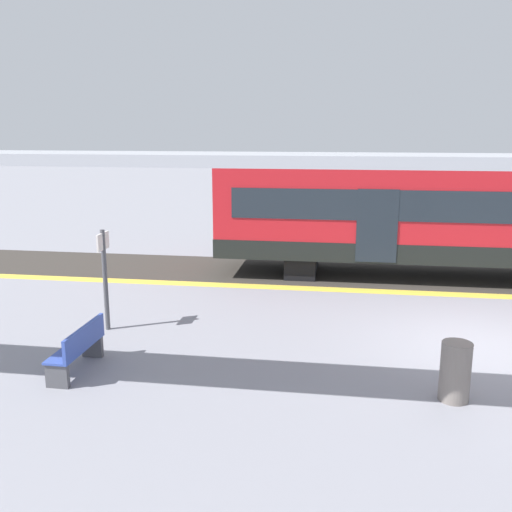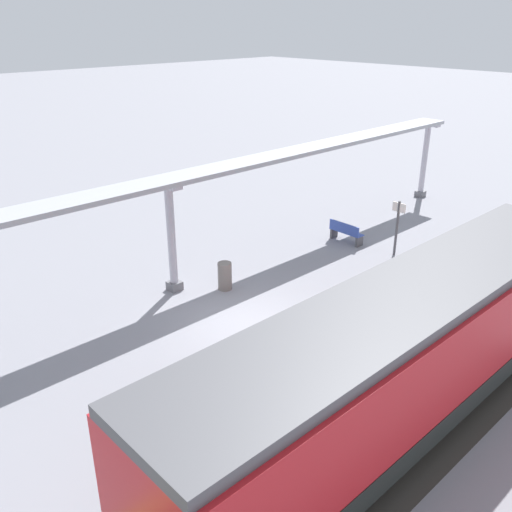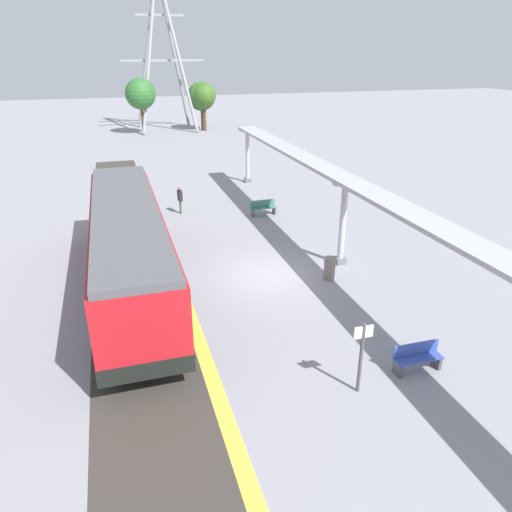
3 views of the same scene
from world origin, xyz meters
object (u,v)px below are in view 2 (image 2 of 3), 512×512
Objects in this scene: train_near_carriage at (409,353)px; platform_info_sign at (397,223)px; trash_bin at (225,276)px; bench_mid_platform at (346,232)px; canopy_pillar_second at (171,238)px; canopy_pillar_nearest at (424,160)px.

train_near_carriage is 9.97m from platform_info_sign.
trash_bin is at bearing -9.91° from train_near_carriage.
train_near_carriage is 9.08× the size of bench_mid_platform.
platform_info_sign is (-3.42, -8.11, -0.59)m from canopy_pillar_second.
canopy_pillar_second is at bearing 90.00° from canopy_pillar_nearest.
trash_bin reaches higher than bench_mid_platform.
train_near_carriage is 11.12m from bench_mid_platform.
canopy_pillar_nearest is at bearing -85.44° from trash_bin.
canopy_pillar_second is (9.08, -0.08, 0.08)m from train_near_carriage.
platform_info_sign is (5.65, -8.20, -0.50)m from train_near_carriage.
canopy_pillar_nearest is 15.60m from canopy_pillar_second.
trash_bin is at bearing -131.19° from canopy_pillar_second.
platform_info_sign reaches higher than bench_mid_platform.
canopy_pillar_nearest is 8.26m from platform_info_sign.
train_near_carriage is 14.06× the size of trash_bin.
canopy_pillar_nearest is 2.51× the size of bench_mid_platform.
canopy_pillar_second is 2.24m from trash_bin.
bench_mid_platform is at bearing -45.07° from train_near_carriage.
bench_mid_platform is at bearing -91.25° from trash_bin.
train_near_carriage reaches higher than platform_info_sign.
train_near_carriage is 8.17m from trash_bin.
canopy_pillar_second reaches higher than train_near_carriage.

